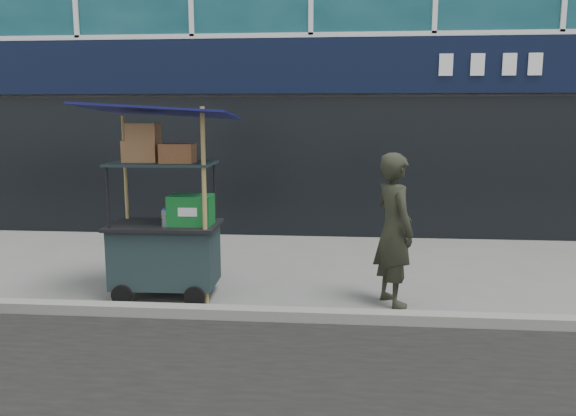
{
  "coord_description": "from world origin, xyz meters",
  "views": [
    {
      "loc": [
        0.46,
        -5.72,
        2.11
      ],
      "look_at": [
        -0.14,
        1.2,
        0.95
      ],
      "focal_mm": 35.0,
      "sensor_mm": 36.0,
      "label": 1
    }
  ],
  "objects": [
    {
      "name": "ground",
      "position": [
        0.0,
        0.0,
        0.0
      ],
      "size": [
        80.0,
        80.0,
        0.0
      ],
      "primitive_type": "plane",
      "color": "slate",
      "rests_on": "ground"
    },
    {
      "name": "vendor_cart",
      "position": [
        -1.49,
        0.46,
        0.78
      ],
      "size": [
        1.69,
        1.21,
        2.24
      ],
      "rotation": [
        0.0,
        0.0,
        0.03
      ],
      "color": "#192A2B",
      "rests_on": "ground"
    },
    {
      "name": "vendor_man",
      "position": [
        1.1,
        0.43,
        0.85
      ],
      "size": [
        0.62,
        0.73,
        1.7
      ],
      "primitive_type": "imported",
      "rotation": [
        0.0,
        0.0,
        1.98
      ],
      "color": "#26281D",
      "rests_on": "ground"
    },
    {
      "name": "curb",
      "position": [
        0.0,
        -0.2,
        0.06
      ],
      "size": [
        80.0,
        0.18,
        0.12
      ],
      "primitive_type": "cube",
      "color": "gray",
      "rests_on": "ground"
    }
  ]
}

